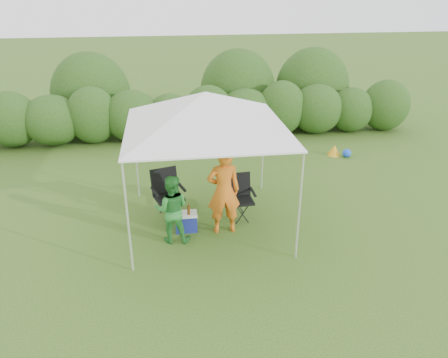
{
  "coord_description": "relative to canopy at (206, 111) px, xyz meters",
  "views": [
    {
      "loc": [
        -0.77,
        -7.58,
        4.74
      ],
      "look_at": [
        0.34,
        0.4,
        1.05
      ],
      "focal_mm": 35.0,
      "sensor_mm": 36.0,
      "label": 1
    }
  ],
  "objects": [
    {
      "name": "cooler",
      "position": [
        -0.47,
        -0.24,
        -2.27
      ],
      "size": [
        0.46,
        0.34,
        0.39
      ],
      "rotation": [
        0.0,
        0.0,
        0.0
      ],
      "color": "navy",
      "rests_on": "ground"
    },
    {
      "name": "canopy",
      "position": [
        0.0,
        0.0,
        0.0
      ],
      "size": [
        3.1,
        3.1,
        2.83
      ],
      "color": "silver",
      "rests_on": "ground"
    },
    {
      "name": "bottle",
      "position": [
        -0.41,
        -0.28,
        -1.96
      ],
      "size": [
        0.06,
        0.06,
        0.23
      ],
      "primitive_type": "cylinder",
      "color": "#592D0C",
      "rests_on": "cooler"
    },
    {
      "name": "chair_left",
      "position": [
        -0.83,
        0.48,
        -1.87
      ],
      "size": [
        0.77,
        0.73,
        1.05
      ],
      "rotation": [
        0.0,
        0.0,
        0.3
      ],
      "color": "black",
      "rests_on": "ground"
    },
    {
      "name": "lawn_toy",
      "position": [
        4.19,
        3.36,
        -2.31
      ],
      "size": [
        0.62,
        0.52,
        0.31
      ],
      "color": "orange",
      "rests_on": "ground"
    },
    {
      "name": "chair_right",
      "position": [
        0.71,
        0.19,
        -1.91
      ],
      "size": [
        0.62,
        0.57,
        0.97
      ],
      "rotation": [
        0.0,
        0.0,
        0.05
      ],
      "color": "black",
      "rests_on": "ground"
    },
    {
      "name": "ground",
      "position": [
        0.0,
        -0.5,
        -2.46
      ],
      "size": [
        70.0,
        70.0,
        0.0
      ],
      "primitive_type": "plane",
      "color": "#40621F"
    },
    {
      "name": "hedge",
      "position": [
        0.04,
        5.5,
        -1.64
      ],
      "size": [
        14.87,
        1.53,
        1.8
      ],
      "color": "#2A4D18",
      "rests_on": "ground"
    },
    {
      "name": "man",
      "position": [
        0.29,
        -0.38,
        -1.55
      ],
      "size": [
        0.68,
        0.46,
        1.83
      ],
      "primitive_type": "imported",
      "rotation": [
        0.0,
        0.0,
        3.18
      ],
      "color": "orange",
      "rests_on": "ground"
    },
    {
      "name": "woman",
      "position": [
        -0.75,
        -0.59,
        -1.76
      ],
      "size": [
        0.74,
        0.6,
        1.4
      ],
      "primitive_type": "imported",
      "rotation": [
        0.0,
        0.0,
        3.02
      ],
      "color": "#297E30",
      "rests_on": "ground"
    }
  ]
}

